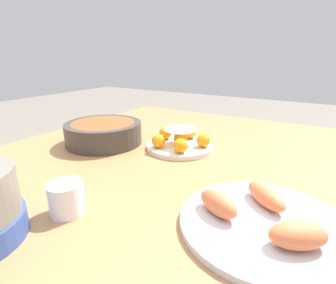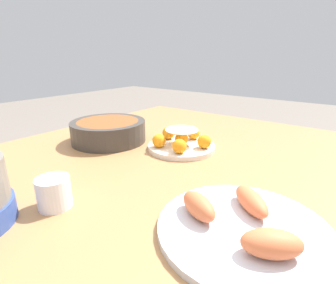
# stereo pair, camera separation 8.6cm
# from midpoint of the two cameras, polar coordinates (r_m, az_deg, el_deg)

# --- Properties ---
(dining_table) EXTENTS (1.41, 1.09, 0.72)m
(dining_table) POSITION_cam_midpoint_polar(r_m,az_deg,el_deg) (0.86, -5.70, -8.51)
(dining_table) COLOR #A87547
(dining_table) RESTS_ON ground_plane
(cake_plate) EXTENTS (0.23, 0.23, 0.08)m
(cake_plate) POSITION_cam_midpoint_polar(r_m,az_deg,el_deg) (0.90, -0.09, 0.07)
(cake_plate) COLOR silver
(cake_plate) RESTS_ON dining_table
(serving_bowl) EXTENTS (0.27, 0.27, 0.08)m
(serving_bowl) POSITION_cam_midpoint_polar(r_m,az_deg,el_deg) (1.00, -16.23, 2.03)
(serving_bowl) COLOR #3D3833
(serving_bowl) RESTS_ON dining_table
(seafood_platter) EXTENTS (0.32, 0.32, 0.06)m
(seafood_platter) POSITION_cam_midpoint_polar(r_m,az_deg,el_deg) (0.53, 15.42, -16.15)
(seafood_platter) COLOR silver
(seafood_platter) RESTS_ON dining_table
(cup_near) EXTENTS (0.07, 0.07, 0.07)m
(cup_near) POSITION_cam_midpoint_polar(r_m,az_deg,el_deg) (0.60, -25.22, -11.16)
(cup_near) COLOR white
(cup_near) RESTS_ON dining_table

